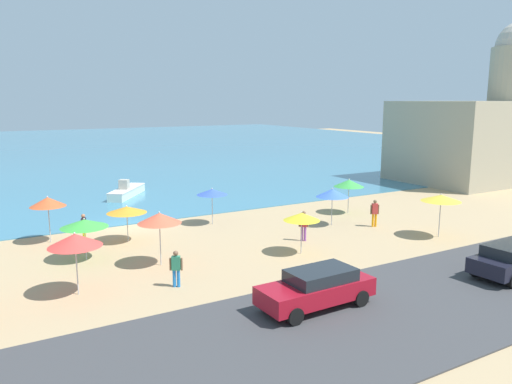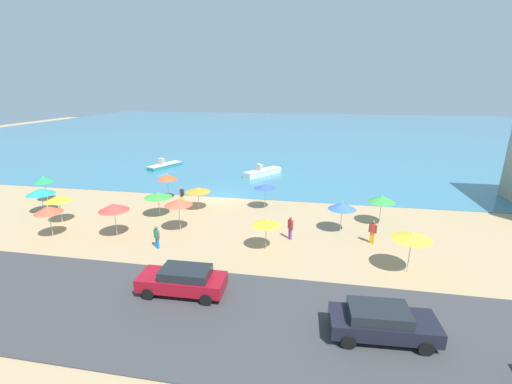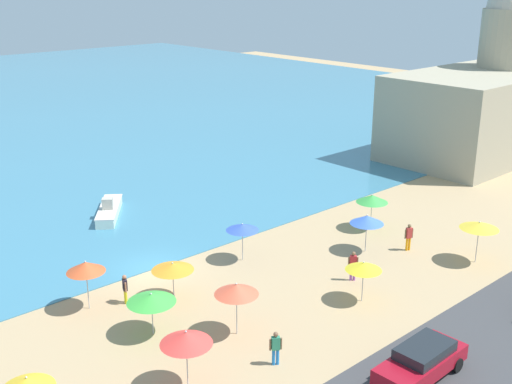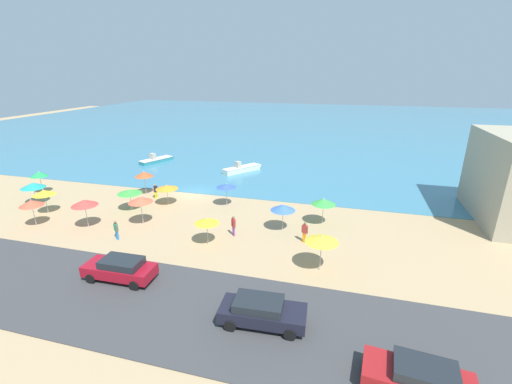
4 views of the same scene
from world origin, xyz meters
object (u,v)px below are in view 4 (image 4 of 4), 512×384
object	(u,v)px
bather_2	(234,225)
beach_umbrella_0	(324,202)
bather_0	(116,229)
parked_car_2	(120,268)
beach_umbrella_13	(140,199)
parked_car_1	(262,311)
beach_umbrella_11	(322,239)
skiff_nearshore	(156,160)
beach_umbrella_5	(44,192)
bather_3	(156,190)
beach_umbrella_10	(130,192)
beach_umbrella_12	(31,203)
beach_umbrella_9	(167,187)
beach_umbrella_7	(84,203)
parked_car_0	(420,377)
beach_umbrella_2	(226,186)
skiff_offshore	(242,169)
beach_umbrella_6	(33,185)
beach_umbrella_3	(207,221)
beach_umbrella_8	(283,207)
beach_umbrella_4	(144,174)
bather_1	(305,231)
beach_umbrella_1	(39,174)

from	to	relation	value
bather_2	beach_umbrella_0	bearing A→B (deg)	31.24
bather_0	parked_car_2	bearing A→B (deg)	-51.70
beach_umbrella_13	parked_car_1	distance (m)	16.33
beach_umbrella_11	skiff_nearshore	bearing A→B (deg)	138.57
beach_umbrella_5	beach_umbrella_13	xyz separation A→B (m)	(10.09, 0.18, 0.24)
bather_0	bather_3	world-z (taller)	bather_0
beach_umbrella_5	beach_umbrella_10	world-z (taller)	beach_umbrella_5
beach_umbrella_12	parked_car_2	bearing A→B (deg)	-22.87
beach_umbrella_11	beach_umbrella_12	xyz separation A→B (m)	(-24.53, 0.62, -0.17)
beach_umbrella_9	bather_0	size ratio (longest dim) A/B	1.38
beach_umbrella_0	beach_umbrella_12	xyz separation A→B (m)	(-24.07, -6.83, -0.00)
beach_umbrella_7	parked_car_0	size ratio (longest dim) A/B	0.57
beach_umbrella_9	parked_car_2	bearing A→B (deg)	-74.12
beach_umbrella_5	bather_3	xyz separation A→B (m)	(7.77, 6.32, -1.21)
beach_umbrella_2	beach_umbrella_13	world-z (taller)	beach_umbrella_13
skiff_offshore	parked_car_1	bearing A→B (deg)	-70.53
bather_0	bather_2	size ratio (longest dim) A/B	0.93
beach_umbrella_6	beach_umbrella_11	world-z (taller)	beach_umbrella_11
beach_umbrella_9	parked_car_1	xyz separation A→B (m)	(13.40, -14.36, -0.99)
beach_umbrella_12	beach_umbrella_2	bearing A→B (deg)	31.32
beach_umbrella_6	beach_umbrella_3	bearing A→B (deg)	-9.78
beach_umbrella_8	beach_umbrella_11	distance (m)	6.47
beach_umbrella_10	bather_0	distance (m)	6.33
beach_umbrella_4	beach_umbrella_5	world-z (taller)	beach_umbrella_4
beach_umbrella_11	skiff_nearshore	world-z (taller)	beach_umbrella_11
beach_umbrella_0	parked_car_0	bearing A→B (deg)	-71.59
beach_umbrella_4	beach_umbrella_13	xyz separation A→B (m)	(4.01, -6.89, 0.02)
parked_car_0	beach_umbrella_5	bearing A→B (deg)	159.29
parked_car_2	skiff_nearshore	world-z (taller)	parked_car_2
skiff_offshore	beach_umbrella_6	bearing A→B (deg)	-135.77
beach_umbrella_4	beach_umbrella_9	size ratio (longest dim) A/B	1.20
beach_umbrella_11	bather_3	distance (m)	20.40
beach_umbrella_4	beach_umbrella_7	bearing A→B (deg)	-91.22
beach_umbrella_8	skiff_nearshore	distance (m)	28.35
beach_umbrella_8	beach_umbrella_13	bearing A→B (deg)	-170.49
bather_1	parked_car_2	xyz separation A→B (m)	(-10.75, -8.24, -0.12)
beach_umbrella_8	bather_2	size ratio (longest dim) A/B	1.39
beach_umbrella_1	beach_umbrella_13	size ratio (longest dim) A/B	0.96
beach_umbrella_8	beach_umbrella_10	distance (m)	15.04
beach_umbrella_3	beach_umbrella_0	bearing A→B (deg)	35.89
parked_car_1	beach_umbrella_11	bearing A→B (deg)	67.90
beach_umbrella_7	beach_umbrella_5	bearing A→B (deg)	164.50
beach_umbrella_13	beach_umbrella_12	bearing A→B (deg)	-162.93
beach_umbrella_3	bather_3	world-z (taller)	beach_umbrella_3
beach_umbrella_0	beach_umbrella_10	distance (m)	18.24
parked_car_0	beach_umbrella_2	bearing A→B (deg)	129.85
skiff_offshore	parked_car_2	bearing A→B (deg)	-90.17
beach_umbrella_6	bather_1	xyz separation A→B (m)	(27.46, -1.24, -0.98)
skiff_nearshore	parked_car_1	bearing A→B (deg)	-51.15
beach_umbrella_11	parked_car_2	xyz separation A→B (m)	(-12.29, -4.55, -1.46)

